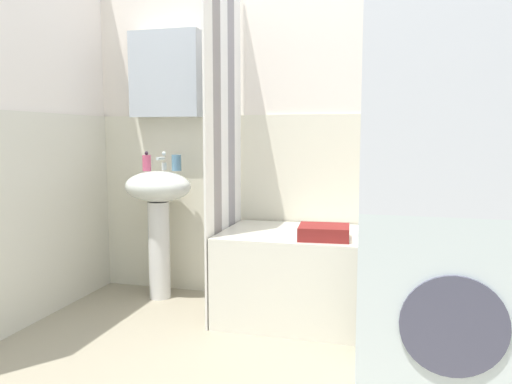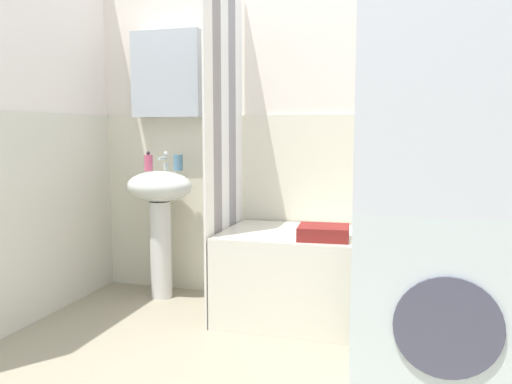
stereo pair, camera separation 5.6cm
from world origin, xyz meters
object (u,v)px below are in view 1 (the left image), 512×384
Objects in this scene: toothbrush_cup at (176,163)px; bathtub at (352,279)px; lotion_bottle at (471,217)px; shampoo_bottle at (451,216)px; soap_dispenser at (147,163)px; towel_folded at (324,232)px; sink at (158,205)px; conditioner_bottle at (414,213)px; body_wash_bottle at (435,213)px; washer_dryer_stack at (448,205)px.

toothbrush_cup is 1.33m from bathtub.
lotion_bottle is (0.65, 0.27, 0.34)m from bathtub.
bathtub is 0.69m from shampoo_bottle.
towel_folded is (1.19, -0.30, -0.34)m from soap_dispenser.
sink is 4.15× the size of conditioner_bottle.
sink is 1.71m from body_wash_bottle.
shampoo_bottle is (1.80, 0.13, -0.01)m from sink.
sink reaches higher than bathtub.
soap_dispenser is 1.81m from body_wash_bottle.
soap_dispenser is 0.19m from toothbrush_cup.
toothbrush_cup is 0.54× the size of shampoo_bottle.
soap_dispenser reaches higher than body_wash_bottle.
lotion_bottle reaches higher than bathtub.
toothbrush_cup is 1.13m from towel_folded.
conditioner_bottle is (-0.21, -0.00, 0.00)m from shampoo_bottle.
soap_dispenser is 0.47× the size of towel_folded.
shampoo_bottle reaches higher than bathtub.
lotion_bottle is at bearing 2.33° from toothbrush_cup.
conditioner_bottle reaches higher than towel_folded.
towel_folded is (1.01, -0.36, -0.34)m from toothbrush_cup.
conditioner_bottle is at bearing -177.70° from lotion_bottle.
soap_dispenser is 0.08× the size of washer_dryer_stack.
shampoo_bottle is at bearing 25.76° from bathtub.
towel_folded is at bearing -13.91° from soap_dispenser.
bathtub is at bearing -5.74° from soap_dispenser.
bathtub is 0.36m from towel_folded.
body_wash_bottle is (1.60, 0.06, -0.28)m from toothbrush_cup.
body_wash_bottle reaches higher than shampoo_bottle.
bathtub is at bearing -157.21° from lotion_bottle.
conditioner_bottle is (-0.12, -0.00, -0.01)m from body_wash_bottle.
soap_dispenser is at bearing -176.14° from shampoo_bottle.
sink is 1.92m from washer_dryer_stack.
soap_dispenser reaches higher than shampoo_bottle.
towel_folded reaches higher than bathtub.
conditioner_bottle is 0.13× the size of washer_dryer_stack.
bathtub is 6.97× the size of body_wash_bottle.
toothbrush_cup reaches higher than body_wash_bottle.
lotion_bottle is at bearing 77.29° from washer_dryer_stack.
toothbrush_cup is (0.18, 0.06, -0.00)m from soap_dispenser.
toothbrush_cup is at bearing 31.59° from sink.
washer_dryer_stack is (0.41, -0.80, 0.55)m from bathtub.
soap_dispenser reaches higher than sink.
shampoo_bottle reaches higher than lotion_bottle.
body_wash_bottle is at bearing 35.59° from towel_folded.
toothbrush_cup reaches higher than sink.
body_wash_bottle is at bearing -177.56° from lotion_bottle.
washer_dryer_stack is at bearing -92.32° from body_wash_bottle.
sink is 3.91× the size of body_wash_bottle.
conditioner_bottle is (1.49, 0.06, -0.28)m from toothbrush_cup.
shampoo_bottle is 0.90× the size of body_wash_bottle.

